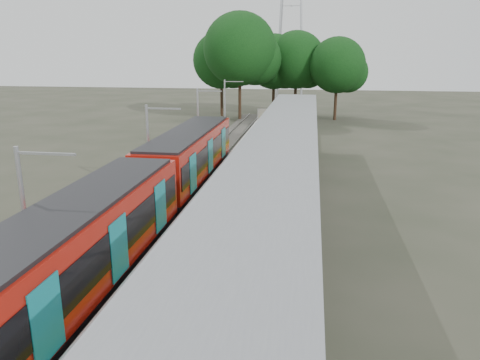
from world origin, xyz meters
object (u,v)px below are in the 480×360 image
info_pillar_near (241,296)px  litter_bin (273,237)px  train (151,188)px  bench_far (306,155)px  info_pillar_far (291,144)px  bench_mid (301,209)px

info_pillar_near → litter_bin: info_pillar_near is taller
info_pillar_near → litter_bin: 5.23m
train → bench_far: train is taller
train → info_pillar_far: bearing=64.5°
train → info_pillar_near: (5.66, -8.84, -0.32)m
train → bench_far: 13.18m
info_pillar_far → bench_mid: bearing=-94.2°
bench_far → info_pillar_far: 1.95m
bench_far → info_pillar_far: size_ratio=0.72×
info_pillar_near → info_pillar_far: 21.50m
litter_bin → train: bearing=149.3°
bench_mid → info_pillar_far: 13.18m
bench_mid → litter_bin: size_ratio=1.81×
bench_mid → litter_bin: 3.32m
train → litter_bin: 7.16m
bench_far → info_pillar_near: (-1.46, -19.92, 0.24)m
bench_mid → bench_far: 11.56m
bench_far → litter_bin: bench_far is taller
bench_mid → info_pillar_far: info_pillar_far is taller
train → bench_far: bearing=57.3°
train → info_pillar_near: train is taller
train → bench_far: (7.12, 11.08, -0.56)m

